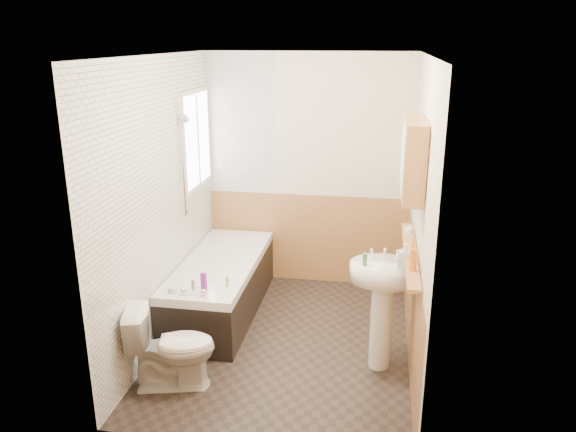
{
  "coord_description": "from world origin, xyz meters",
  "views": [
    {
      "loc": [
        0.77,
        -4.42,
        2.64
      ],
      "look_at": [
        0.0,
        0.15,
        1.15
      ],
      "focal_mm": 35.0,
      "sensor_mm": 36.0,
      "label": 1
    }
  ],
  "objects_px": {
    "medicine_cabinet": "(413,159)",
    "pine_shelf": "(410,253)",
    "sink": "(383,294)",
    "bathtub": "(221,285)",
    "toilet": "(172,348)"
  },
  "relations": [
    {
      "from": "toilet",
      "to": "pine_shelf",
      "type": "bearing_deg",
      "value": -85.1
    },
    {
      "from": "pine_shelf",
      "to": "bathtub",
      "type": "bearing_deg",
      "value": 159.69
    },
    {
      "from": "sink",
      "to": "medicine_cabinet",
      "type": "bearing_deg",
      "value": 14.14
    },
    {
      "from": "bathtub",
      "to": "medicine_cabinet",
      "type": "xyz_separation_m",
      "value": [
        1.74,
        -0.66,
        1.47
      ]
    },
    {
      "from": "medicine_cabinet",
      "to": "toilet",
      "type": "bearing_deg",
      "value": -161.06
    },
    {
      "from": "sink",
      "to": "pine_shelf",
      "type": "bearing_deg",
      "value": 12.41
    },
    {
      "from": "medicine_cabinet",
      "to": "pine_shelf",
      "type": "bearing_deg",
      "value": 8.66
    },
    {
      "from": "toilet",
      "to": "medicine_cabinet",
      "type": "xyz_separation_m",
      "value": [
        1.77,
        0.61,
        1.43
      ]
    },
    {
      "from": "toilet",
      "to": "medicine_cabinet",
      "type": "height_order",
      "value": "medicine_cabinet"
    },
    {
      "from": "toilet",
      "to": "pine_shelf",
      "type": "relative_size",
      "value": 0.47
    },
    {
      "from": "medicine_cabinet",
      "to": "sink",
      "type": "bearing_deg",
      "value": -158.19
    },
    {
      "from": "bathtub",
      "to": "toilet",
      "type": "distance_m",
      "value": 1.27
    },
    {
      "from": "bathtub",
      "to": "toilet",
      "type": "relative_size",
      "value": 2.64
    },
    {
      "from": "bathtub",
      "to": "medicine_cabinet",
      "type": "relative_size",
      "value": 2.74
    },
    {
      "from": "medicine_cabinet",
      "to": "bathtub",
      "type": "bearing_deg",
      "value": 159.27
    }
  ]
}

